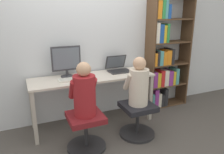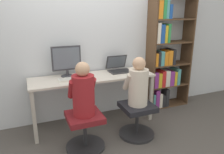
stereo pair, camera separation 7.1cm
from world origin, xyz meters
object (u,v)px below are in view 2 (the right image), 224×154
Objects in this scene: keyboard at (72,79)px; person_at_monitor at (83,92)px; bookshelf at (165,59)px; desktop_monitor at (67,61)px; office_chair_left at (85,129)px; person_at_laptop at (138,84)px; laptop at (119,68)px; office_chair_right at (137,118)px.

person_at_monitor is (0.03, -0.52, -0.02)m from keyboard.
keyboard is at bearing -173.28° from bookshelf.
person_at_monitor is 1.83m from bookshelf.
desktop_monitor is 0.90× the size of office_chair_left.
person_at_monitor is at bearing -178.57° from person_at_laptop.
desktop_monitor reaches higher than person_at_monitor.
keyboard is (-0.81, -0.18, -0.04)m from laptop.
desktop_monitor reaches higher than office_chair_right.
laptop is 1.19m from office_chair_left.
desktop_monitor is 1.04m from office_chair_left.
laptop is at bearing 41.70° from person_at_monitor.
bookshelf reaches higher than laptop.
person_at_monitor is at bearing -178.95° from office_chair_right.
office_chair_right is 0.26× the size of bookshelf.
bookshelf is (0.91, 0.71, 0.64)m from office_chair_right.
laptop is 0.92× the size of keyboard.
office_chair_right is 0.92m from person_at_monitor.
person_at_laptop reaches higher than office_chair_right.
person_at_monitor reaches higher than laptop.
office_chair_right is (0.81, -0.70, -0.75)m from desktop_monitor.
laptop is 1.05m from person_at_monitor.
desktop_monitor reaches higher than office_chair_left.
person_at_laptop is at bearing -32.31° from keyboard.
desktop_monitor is at bearing 178.68° from laptop.
person_at_monitor is at bearing 90.00° from office_chair_left.
laptop is 0.68m from person_at_laptop.
keyboard reaches higher than office_chair_right.
office_chair_left is (0.03, -0.52, -0.53)m from keyboard.
person_at_laptop is 0.34× the size of bookshelf.
laptop reaches higher than office_chair_right.
person_at_monitor is (-0.78, -0.69, -0.06)m from laptop.
office_chair_left and office_chair_right have the same top height.
keyboard is (0.02, -0.20, -0.22)m from desktop_monitor.
person_at_monitor is 0.76m from person_at_laptop.
keyboard is at bearing 147.69° from person_at_laptop.
keyboard is 0.56× the size of person_at_monitor.
laptop is 0.52× the size of person_at_monitor.
office_chair_right is at bearing -32.57° from keyboard.
laptop is at bearing 41.91° from office_chair_left.
laptop is 0.90m from bookshelf.
office_chair_left is at bearing -178.19° from person_at_laptop.
desktop_monitor is 0.68× the size of person_at_laptop.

